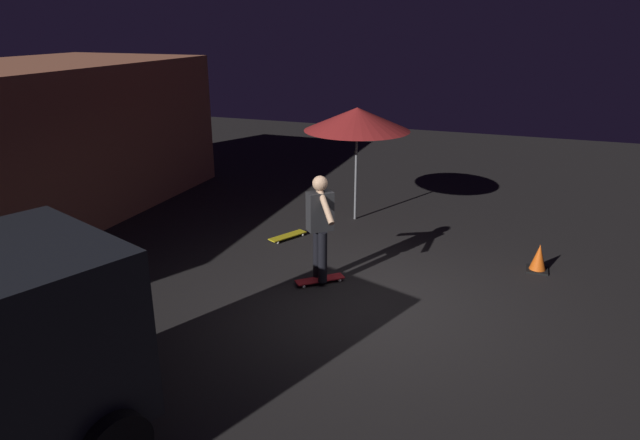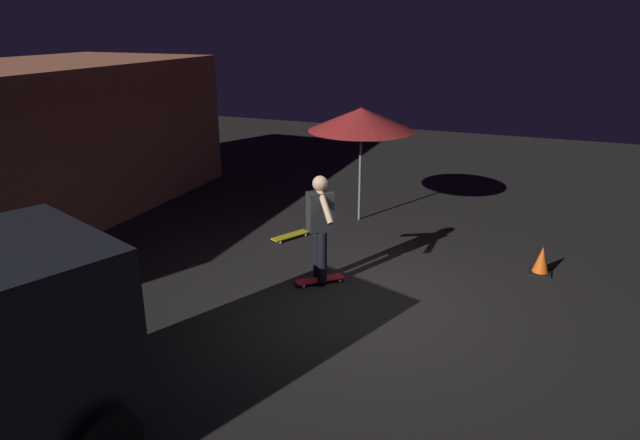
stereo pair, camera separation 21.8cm
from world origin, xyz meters
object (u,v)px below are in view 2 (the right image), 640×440
object	(u,v)px
skateboard_spare	(290,236)
skater	(320,221)
patio_umbrella	(361,119)
traffic_cone	(541,261)
skateboard_ridden	(320,280)

from	to	relation	value
skateboard_spare	skater	distance (m)	2.22
skateboard_spare	patio_umbrella	bearing A→B (deg)	-29.92
patio_umbrella	traffic_cone	bearing A→B (deg)	-111.89
skateboard_spare	skater	bearing A→B (deg)	-142.10
patio_umbrella	skateboard_spare	xyz separation A→B (m)	(-1.52, 0.87, -2.02)
skateboard_spare	traffic_cone	distance (m)	4.44
patio_umbrella	traffic_cone	distance (m)	4.27
patio_umbrella	skateboard_ridden	world-z (taller)	patio_umbrella
patio_umbrella	skater	world-z (taller)	patio_umbrella
patio_umbrella	skater	bearing A→B (deg)	-173.52
patio_umbrella	traffic_cone	size ratio (longest dim) A/B	5.00
skateboard_spare	traffic_cone	xyz separation A→B (m)	(0.09, -4.44, 0.16)
skateboard_ridden	skateboard_spare	xyz separation A→B (m)	(1.57, 1.22, 0.00)
skater	skateboard_ridden	bearing A→B (deg)	63.43
skateboard_ridden	traffic_cone	size ratio (longest dim) A/B	1.56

